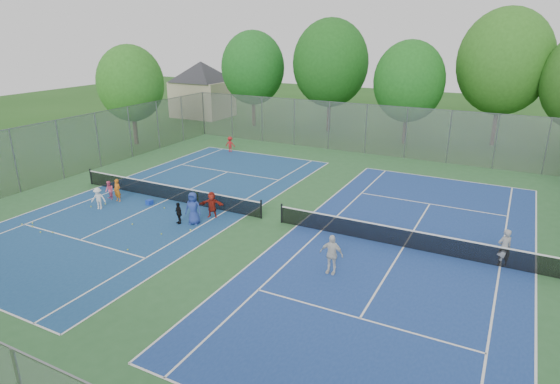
# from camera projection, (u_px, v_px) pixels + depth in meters

# --- Properties ---
(ground) EXTENTS (120.00, 120.00, 0.00)m
(ground) POSITION_uv_depth(u_px,v_px,m) (271.00, 221.00, 24.79)
(ground) COLOR #215019
(ground) RESTS_ON ground
(court_pad) EXTENTS (32.00, 32.00, 0.01)m
(court_pad) POSITION_uv_depth(u_px,v_px,m) (271.00, 221.00, 24.79)
(court_pad) COLOR #2D6032
(court_pad) RESTS_ON ground
(court_left) EXTENTS (10.97, 23.77, 0.01)m
(court_left) POSITION_uv_depth(u_px,v_px,m) (168.00, 199.00, 27.83)
(court_left) COLOR navy
(court_left) RESTS_ON court_pad
(court_right) EXTENTS (10.97, 23.77, 0.01)m
(court_right) POSITION_uv_depth(u_px,v_px,m) (403.00, 247.00, 21.74)
(court_right) COLOR navy
(court_right) RESTS_ON court_pad
(net_left) EXTENTS (12.87, 0.10, 0.91)m
(net_left) POSITION_uv_depth(u_px,v_px,m) (168.00, 192.00, 27.69)
(net_left) COLOR black
(net_left) RESTS_ON ground
(net_right) EXTENTS (12.87, 0.10, 0.91)m
(net_right) POSITION_uv_depth(u_px,v_px,m) (404.00, 239.00, 21.60)
(net_right) COLOR black
(net_right) RESTS_ON ground
(fence_north) EXTENTS (32.00, 0.10, 4.00)m
(fence_north) POSITION_uv_depth(u_px,v_px,m) (366.00, 129.00, 37.54)
(fence_north) COLOR gray
(fence_north) RESTS_ON ground
(fence_west) EXTENTS (0.10, 32.00, 4.00)m
(fence_west) POSITION_uv_depth(u_px,v_px,m) (60.00, 150.00, 31.09)
(fence_west) COLOR gray
(fence_west) RESTS_ON ground
(house) EXTENTS (11.03, 11.03, 7.30)m
(house) POSITION_uv_depth(u_px,v_px,m) (201.00, 79.00, 53.09)
(house) COLOR #B7A88C
(house) RESTS_ON ground
(tree_nw) EXTENTS (6.40, 6.40, 9.58)m
(tree_nw) POSITION_uv_depth(u_px,v_px,m) (253.00, 68.00, 47.38)
(tree_nw) COLOR #443326
(tree_nw) RESTS_ON ground
(tree_nl) EXTENTS (7.20, 7.20, 10.69)m
(tree_nl) POSITION_uv_depth(u_px,v_px,m) (330.00, 63.00, 44.52)
(tree_nl) COLOR #443326
(tree_nl) RESTS_ON ground
(tree_nc) EXTENTS (6.00, 6.00, 8.85)m
(tree_nc) POSITION_uv_depth(u_px,v_px,m) (409.00, 82.00, 39.75)
(tree_nc) COLOR #443326
(tree_nc) RESTS_ON ground
(tree_nr) EXTENTS (7.60, 7.60, 11.42)m
(tree_nr) POSITION_uv_depth(u_px,v_px,m) (504.00, 62.00, 38.67)
(tree_nr) COLOR #443326
(tree_nr) RESTS_ON ground
(tree_side_w) EXTENTS (5.60, 5.60, 8.47)m
(tree_side_w) POSITION_uv_depth(u_px,v_px,m) (131.00, 83.00, 39.71)
(tree_side_w) COLOR #443326
(tree_side_w) RESTS_ON ground
(ball_crate) EXTENTS (0.38, 0.38, 0.28)m
(ball_crate) POSITION_uv_depth(u_px,v_px,m) (149.00, 202.00, 27.02)
(ball_crate) COLOR #1738AC
(ball_crate) RESTS_ON ground
(ball_hopper) EXTENTS (0.41, 0.41, 0.63)m
(ball_hopper) POSITION_uv_depth(u_px,v_px,m) (195.00, 198.00, 27.15)
(ball_hopper) COLOR #248524
(ball_hopper) RESTS_ON ground
(student_a) EXTENTS (0.52, 0.36, 1.36)m
(student_a) POSITION_uv_depth(u_px,v_px,m) (117.00, 191.00, 27.33)
(student_a) COLOR orange
(student_a) RESTS_ON ground
(student_b) EXTENTS (0.66, 0.59, 1.12)m
(student_b) POSITION_uv_depth(u_px,v_px,m) (109.00, 190.00, 27.73)
(student_b) COLOR #F55F89
(student_b) RESTS_ON ground
(student_c) EXTENTS (0.94, 0.77, 1.26)m
(student_c) POSITION_uv_depth(u_px,v_px,m) (98.00, 199.00, 26.19)
(student_c) COLOR silver
(student_c) RESTS_ON ground
(student_d) EXTENTS (0.74, 0.56, 1.17)m
(student_d) POSITION_uv_depth(u_px,v_px,m) (179.00, 213.00, 24.24)
(student_d) COLOR black
(student_d) RESTS_ON ground
(student_e) EXTENTS (0.96, 0.76, 1.73)m
(student_e) POSITION_uv_depth(u_px,v_px,m) (193.00, 208.00, 24.11)
(student_e) COLOR navy
(student_e) RESTS_ON ground
(student_f) EXTENTS (1.40, 0.89, 1.44)m
(student_f) POSITION_uv_depth(u_px,v_px,m) (212.00, 205.00, 25.02)
(student_f) COLOR #9E2316
(student_f) RESTS_ON ground
(child_far_baseline) EXTENTS (0.91, 0.66, 1.28)m
(child_far_baseline) POSITION_uv_depth(u_px,v_px,m) (230.00, 144.00, 38.49)
(child_far_baseline) COLOR #AF191C
(child_far_baseline) RESTS_ON ground
(instructor) EXTENTS (0.74, 0.69, 1.70)m
(instructor) POSITION_uv_depth(u_px,v_px,m) (504.00, 248.00, 19.78)
(instructor) COLOR gray
(instructor) RESTS_ON ground
(teen_court_b) EXTENTS (1.02, 0.45, 1.72)m
(teen_court_b) POSITION_uv_depth(u_px,v_px,m) (331.00, 254.00, 19.20)
(teen_court_b) COLOR silver
(teen_court_b) RESTS_ON ground
(tennis_ball_0) EXTENTS (0.07, 0.07, 0.07)m
(tennis_ball_0) POSITION_uv_depth(u_px,v_px,m) (41.00, 233.00, 23.26)
(tennis_ball_0) COLOR gold
(tennis_ball_0) RESTS_ON ground
(tennis_ball_1) EXTENTS (0.07, 0.07, 0.07)m
(tennis_ball_1) POSITION_uv_depth(u_px,v_px,m) (53.00, 233.00, 23.23)
(tennis_ball_1) COLOR #B3CE2F
(tennis_ball_1) RESTS_ON ground
(tennis_ball_2) EXTENTS (0.07, 0.07, 0.07)m
(tennis_ball_2) POSITION_uv_depth(u_px,v_px,m) (164.00, 208.00, 26.42)
(tennis_ball_2) COLOR #B4CC2F
(tennis_ball_2) RESTS_ON ground
(tennis_ball_3) EXTENTS (0.07, 0.07, 0.07)m
(tennis_ball_3) POSITION_uv_depth(u_px,v_px,m) (22.00, 224.00, 24.22)
(tennis_ball_3) COLOR #C3D531
(tennis_ball_3) RESTS_ON ground
(tennis_ball_4) EXTENTS (0.07, 0.07, 0.07)m
(tennis_ball_4) POSITION_uv_depth(u_px,v_px,m) (190.00, 230.00, 23.51)
(tennis_ball_4) COLOR #D9F438
(tennis_ball_4) RESTS_ON ground
(tennis_ball_5) EXTENTS (0.07, 0.07, 0.07)m
(tennis_ball_5) POSITION_uv_depth(u_px,v_px,m) (161.00, 234.00, 23.05)
(tennis_ball_5) COLOR #9FC22D
(tennis_ball_5) RESTS_ON ground
(tennis_ball_6) EXTENTS (0.07, 0.07, 0.07)m
(tennis_ball_6) POSITION_uv_depth(u_px,v_px,m) (32.00, 223.00, 24.35)
(tennis_ball_6) COLOR yellow
(tennis_ball_6) RESTS_ON ground
(tennis_ball_7) EXTENTS (0.07, 0.07, 0.07)m
(tennis_ball_7) POSITION_uv_depth(u_px,v_px,m) (32.00, 227.00, 23.96)
(tennis_ball_7) COLOR #CCDF33
(tennis_ball_7) RESTS_ON ground
(tennis_ball_8) EXTENTS (0.07, 0.07, 0.07)m
(tennis_ball_8) POSITION_uv_depth(u_px,v_px,m) (105.00, 204.00, 27.02)
(tennis_ball_8) COLOR #C7E134
(tennis_ball_8) RESTS_ON ground
(tennis_ball_9) EXTENTS (0.07, 0.07, 0.07)m
(tennis_ball_9) POSITION_uv_depth(u_px,v_px,m) (128.00, 250.00, 21.41)
(tennis_ball_9) COLOR #BCD732
(tennis_ball_9) RESTS_ON ground
(tennis_ball_10) EXTENTS (0.07, 0.07, 0.07)m
(tennis_ball_10) POSITION_uv_depth(u_px,v_px,m) (132.00, 224.00, 24.21)
(tennis_ball_10) COLOR #CEDD33
(tennis_ball_10) RESTS_ON ground
(tennis_ball_11) EXTENTS (0.07, 0.07, 0.07)m
(tennis_ball_11) POSITION_uv_depth(u_px,v_px,m) (91.00, 207.00, 26.61)
(tennis_ball_11) COLOR gold
(tennis_ball_11) RESTS_ON ground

